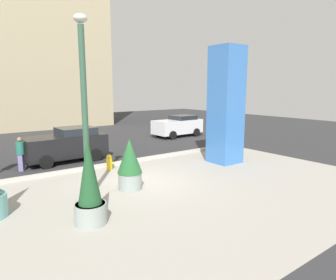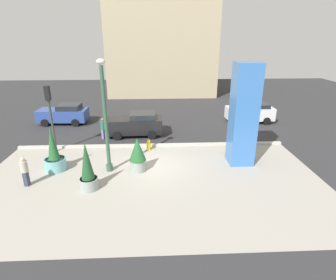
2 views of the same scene
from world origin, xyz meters
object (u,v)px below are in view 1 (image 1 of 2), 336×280
at_px(fire_hydrant, 109,162).
at_px(pedestrian_on_sidewalk, 21,152).
at_px(lamp_post, 85,113).
at_px(car_intersection, 67,144).
at_px(car_curb_west, 178,126).
at_px(art_pillar_blue, 226,106).
at_px(potted_plant_mid_plaza, 90,188).
at_px(potted_plant_by_pillar, 130,164).

height_order(fire_hydrant, pedestrian_on_sidewalk, pedestrian_on_sidewalk).
bearing_deg(lamp_post, car_intersection, 79.12).
bearing_deg(fire_hydrant, car_curb_west, 34.18).
xyz_separation_m(lamp_post, art_pillar_blue, (7.61, 0.78, -0.05)).
relative_size(car_curb_west, car_intersection, 0.97).
relative_size(lamp_post, car_curb_west, 1.52).
height_order(potted_plant_mid_plaza, car_curb_west, potted_plant_mid_plaza).
relative_size(art_pillar_blue, potted_plant_by_pillar, 3.01).
distance_m(lamp_post, car_intersection, 6.29).
bearing_deg(pedestrian_on_sidewalk, potted_plant_by_pillar, -61.94).
bearing_deg(art_pillar_blue, fire_hydrant, 158.74).
bearing_deg(car_intersection, potted_plant_mid_plaza, -103.16).
xyz_separation_m(art_pillar_blue, car_curb_west, (3.29, 8.07, -2.06)).
bearing_deg(pedestrian_on_sidewalk, art_pillar_blue, -26.58).
relative_size(potted_plant_mid_plaza, car_intersection, 0.60).
height_order(art_pillar_blue, fire_hydrant, art_pillar_blue).
bearing_deg(art_pillar_blue, lamp_post, -174.17).
xyz_separation_m(potted_plant_mid_plaza, car_curb_west, (11.60, 10.81, -0.21)).
height_order(car_curb_west, car_intersection, car_intersection).
xyz_separation_m(fire_hydrant, car_intersection, (-1.03, 2.93, 0.52)).
xyz_separation_m(lamp_post, potted_plant_mid_plaza, (-0.70, -1.96, -1.90)).
relative_size(art_pillar_blue, fire_hydrant, 7.77).
distance_m(potted_plant_by_pillar, fire_hydrant, 3.08).
relative_size(fire_hydrant, pedestrian_on_sidewalk, 0.47).
xyz_separation_m(art_pillar_blue, potted_plant_by_pillar, (-6.00, -0.84, -1.93)).
relative_size(car_curb_west, pedestrian_on_sidewalk, 2.54).
bearing_deg(potted_plant_mid_plaza, potted_plant_by_pillar, 39.41).
relative_size(lamp_post, fire_hydrant, 8.12).
height_order(art_pillar_blue, pedestrian_on_sidewalk, art_pillar_blue).
bearing_deg(art_pillar_blue, potted_plant_by_pillar, -172.01).
bearing_deg(potted_plant_mid_plaza, car_curb_west, 42.97).
height_order(fire_hydrant, car_curb_west, car_curb_west).
xyz_separation_m(potted_plant_by_pillar, pedestrian_on_sidewalk, (-2.79, 5.24, -0.12)).
distance_m(lamp_post, potted_plant_by_pillar, 2.55).
distance_m(car_intersection, pedestrian_on_sidewalk, 2.40).
height_order(art_pillar_blue, potted_plant_mid_plaza, art_pillar_blue).
relative_size(car_intersection, pedestrian_on_sidewalk, 2.61).
xyz_separation_m(art_pillar_blue, fire_hydrant, (-5.46, 2.12, -2.54)).
relative_size(art_pillar_blue, car_curb_west, 1.45).
bearing_deg(art_pillar_blue, pedestrian_on_sidewalk, 153.42).
relative_size(lamp_post, potted_plant_mid_plaza, 2.46).
bearing_deg(potted_plant_mid_plaza, lamp_post, 70.33).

